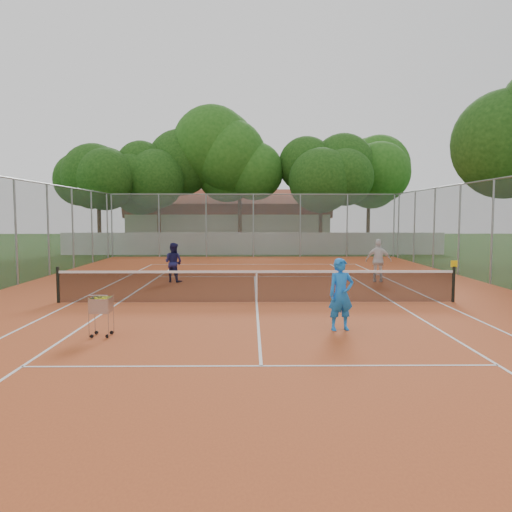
{
  "coord_description": "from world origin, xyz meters",
  "views": [
    {
      "loc": [
        -0.18,
        -14.82,
        2.6
      ],
      "look_at": [
        0.0,
        1.5,
        1.3
      ],
      "focal_mm": 35.0,
      "sensor_mm": 36.0,
      "label": 1
    }
  ],
  "objects_px": {
    "clubhouse": "(230,221)",
    "player_far_left": "(173,262)",
    "player_near": "(341,294)",
    "player_far_right": "(379,261)",
    "tennis_net": "(257,286)",
    "ball_hopper": "(101,315)"
  },
  "relations": [
    {
      "from": "clubhouse",
      "to": "player_far_left",
      "type": "bearing_deg",
      "value": -92.85
    },
    {
      "from": "clubhouse",
      "to": "player_near",
      "type": "distance_m",
      "value": 32.93
    },
    {
      "from": "player_near",
      "to": "player_far_right",
      "type": "height_order",
      "value": "player_far_right"
    },
    {
      "from": "clubhouse",
      "to": "tennis_net",
      "type": "bearing_deg",
      "value": -86.05
    },
    {
      "from": "clubhouse",
      "to": "player_near",
      "type": "bearing_deg",
      "value": -83.25
    },
    {
      "from": "tennis_net",
      "to": "player_near",
      "type": "xyz_separation_m",
      "value": [
        1.87,
        -3.67,
        0.33
      ]
    },
    {
      "from": "player_near",
      "to": "player_far_left",
      "type": "bearing_deg",
      "value": 108.27
    },
    {
      "from": "ball_hopper",
      "to": "player_far_left",
      "type": "bearing_deg",
      "value": 66.98
    },
    {
      "from": "player_near",
      "to": "player_far_right",
      "type": "xyz_separation_m",
      "value": [
        3.0,
        8.35,
        0.02
      ]
    },
    {
      "from": "player_far_left",
      "to": "tennis_net",
      "type": "bearing_deg",
      "value": 149.3
    },
    {
      "from": "tennis_net",
      "to": "player_far_right",
      "type": "xyz_separation_m",
      "value": [
        4.87,
        4.68,
        0.35
      ]
    },
    {
      "from": "player_far_right",
      "to": "player_near",
      "type": "bearing_deg",
      "value": 86.66
    },
    {
      "from": "tennis_net",
      "to": "player_far_left",
      "type": "bearing_deg",
      "value": 124.35
    },
    {
      "from": "tennis_net",
      "to": "player_far_left",
      "type": "height_order",
      "value": "player_far_left"
    },
    {
      "from": "player_far_left",
      "to": "ball_hopper",
      "type": "relative_size",
      "value": 1.67
    },
    {
      "from": "clubhouse",
      "to": "player_far_right",
      "type": "distance_m",
      "value": 25.31
    },
    {
      "from": "player_far_right",
      "to": "ball_hopper",
      "type": "distance_m",
      "value": 12.15
    },
    {
      "from": "player_near",
      "to": "player_far_right",
      "type": "relative_size",
      "value": 0.97
    },
    {
      "from": "ball_hopper",
      "to": "player_near",
      "type": "bearing_deg",
      "value": -15.78
    },
    {
      "from": "player_near",
      "to": "player_far_right",
      "type": "distance_m",
      "value": 8.87
    },
    {
      "from": "player_near",
      "to": "player_far_left",
      "type": "xyz_separation_m",
      "value": [
        -5.08,
        8.37,
        -0.04
      ]
    },
    {
      "from": "tennis_net",
      "to": "clubhouse",
      "type": "bearing_deg",
      "value": 93.95
    }
  ]
}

